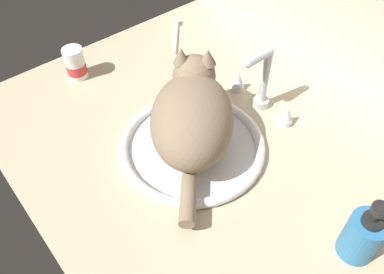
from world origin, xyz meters
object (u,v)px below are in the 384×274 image
Objects in this scene: pill_bottle at (76,64)px; toothbrush at (176,35)px; cat at (192,113)px; soap_pump_bottle at (363,236)px; faucet at (262,86)px; sink_basin at (192,146)px.

pill_bottle is 32.82cm from toothbrush.
toothbrush is at bearing 146.94° from cat.
faucet is at bearing 159.33° from soap_pump_bottle.
cat is at bearing 137.69° from sink_basin.
toothbrush is at bearing 146.60° from sink_basin.
cat is at bearing 12.37° from pill_bottle.
sink_basin is 9.11cm from cat.
pill_bottle is at bearing -93.61° from toothbrush.
faucet is (-0.00, 22.01, 5.88)cm from sink_basin.
cat is at bearing -33.06° from toothbrush.
cat reaches higher than soap_pump_bottle.
faucet is 49.90cm from pill_bottle.
cat reaches higher than pill_bottle.
soap_pump_bottle reaches higher than toothbrush.
cat is 2.37× the size of toothbrush.
sink_basin is 22.78cm from faucet.
soap_pump_bottle reaches higher than sink_basin.
cat is 40.63cm from soap_pump_bottle.
pill_bottle is at bearing -167.63° from cat.
sink_basin is 3.76× the size of pill_bottle.
pill_bottle is at bearing -169.36° from soap_pump_bottle.
sink_basin is at bearing -169.11° from soap_pump_bottle.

